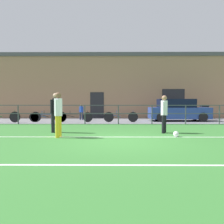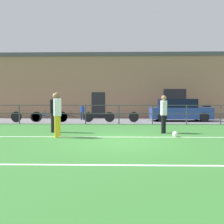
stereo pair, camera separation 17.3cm
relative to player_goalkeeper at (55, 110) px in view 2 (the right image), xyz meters
name	(u,v)px [view 2 (the right image)]	position (x,y,z in m)	size (l,w,h in m)	color
ground	(120,142)	(2.80, -2.24, -1.00)	(60.00, 44.00, 0.04)	#387A33
field_line_touchline	(120,137)	(2.80, -1.28, -0.98)	(36.00, 0.11, 0.00)	white
field_line_hash	(121,165)	(2.80, -5.21, -0.98)	(36.00, 0.11, 0.00)	white
pavement_strip	(119,121)	(2.80, 6.26, -0.97)	(48.00, 5.00, 0.02)	slate
perimeter_fence	(119,112)	(2.80, 3.76, -0.23)	(36.07, 0.07, 1.15)	#474C51
clubhouse_facade	(119,86)	(2.80, 9.95, 1.68)	(28.00, 2.56, 5.31)	#A37A5B
player_goalkeeper	(55,110)	(0.00, 0.00, 0.00)	(0.44, 0.30, 1.72)	black
player_striker	(164,112)	(4.69, -0.11, -0.06)	(0.28, 0.41, 1.62)	black
player_winger	(57,112)	(0.43, -1.34, -0.01)	(0.30, 0.47, 1.70)	gold
soccer_ball_match	(175,134)	(4.92, -1.19, -0.87)	(0.21, 0.21, 0.21)	white
spectator_child	(82,111)	(0.16, 6.79, -0.31)	(0.31, 0.20, 1.14)	#232D4C
parked_car_red	(179,110)	(6.93, 5.92, -0.24)	(4.01, 1.78, 1.51)	#28428E
bicycle_parked_0	(4,117)	(-4.59, 4.68, -0.60)	(2.27, 0.04, 0.78)	black
bicycle_parked_1	(75,117)	(-0.03, 4.96, -0.62)	(2.33, 0.04, 0.74)	black
bicycle_parked_2	(50,117)	(-1.72, 4.96, -0.61)	(2.33, 0.04, 0.76)	black
bicycle_parked_3	(122,117)	(2.98, 4.96, -0.62)	(2.23, 0.04, 0.75)	black
bicycle_parked_4	(47,117)	(-1.86, 4.96, -0.63)	(2.25, 0.04, 0.72)	black
trash_bin_0	(206,112)	(9.35, 7.48, -0.42)	(0.54, 0.46, 1.06)	black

